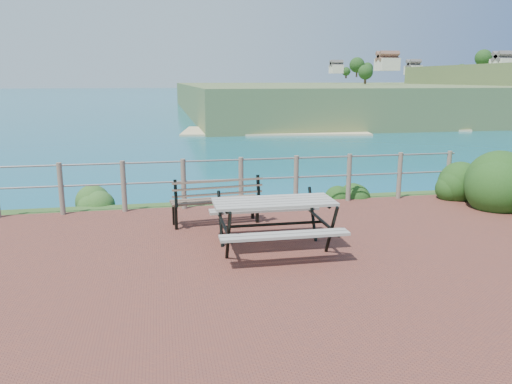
% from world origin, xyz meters
% --- Properties ---
extents(ground, '(10.00, 7.00, 0.12)m').
position_xyz_m(ground, '(0.00, 0.00, 0.00)').
color(ground, brown).
rests_on(ground, ground).
extents(ocean, '(1200.00, 1200.00, 0.00)m').
position_xyz_m(ocean, '(0.00, 200.00, 0.00)').
color(ocean, '#136C75').
rests_on(ocean, ground).
extents(safety_railing, '(9.40, 0.10, 1.00)m').
position_xyz_m(safety_railing, '(0.00, 3.35, 0.57)').
color(safety_railing, '#6B5B4C').
rests_on(safety_railing, ground).
extents(picnic_table, '(1.81, 1.56, 0.76)m').
position_xyz_m(picnic_table, '(0.05, 0.65, 0.49)').
color(picnic_table, '#9F998E').
rests_on(picnic_table, ground).
extents(park_bench, '(1.60, 0.55, 0.89)m').
position_xyz_m(park_bench, '(-0.65, 2.17, 0.59)').
color(park_bench, brown).
rests_on(park_bench, ground).
extents(shrub_right_edge, '(0.97, 0.97, 1.39)m').
position_xyz_m(shrub_right_edge, '(4.61, 3.36, 0.00)').
color(shrub_right_edge, '#1B4114').
rests_on(shrub_right_edge, ground).
extents(shrub_lip_west, '(0.85, 0.85, 0.62)m').
position_xyz_m(shrub_lip_west, '(-3.12, 4.21, 0.00)').
color(shrub_lip_west, '#28531F').
rests_on(shrub_lip_west, ground).
extents(shrub_lip_east, '(0.72, 0.72, 0.45)m').
position_xyz_m(shrub_lip_east, '(2.46, 3.89, 0.00)').
color(shrub_lip_east, '#1B4114').
rests_on(shrub_lip_east, ground).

